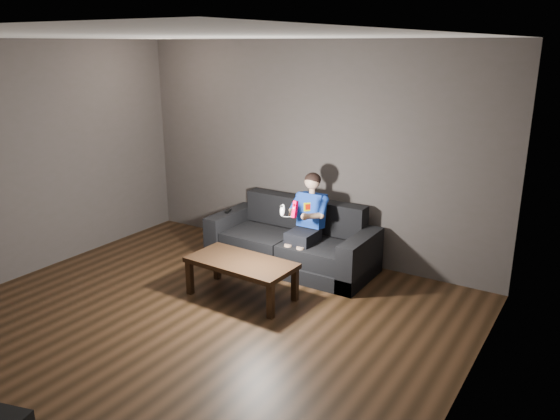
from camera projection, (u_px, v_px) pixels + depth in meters
The scene contains 11 objects.
floor at pixel (180, 333), 5.21m from camera, with size 5.00×5.00×0.00m, color black.
back_wall at pixel (310, 151), 6.83m from camera, with size 5.00×0.04×2.70m, color #3D3935.
left_wall at pixel (5, 165), 6.08m from camera, with size 0.04×5.00×2.70m, color #3D3935.
right_wall at pixel (459, 252), 3.54m from camera, with size 0.04×5.00×2.70m, color #3D3935.
ceiling at pixel (163, 36), 4.42m from camera, with size 5.00×5.00×0.02m, color white.
sofa at pixel (292, 245), 6.73m from camera, with size 2.05×0.88×0.79m.
child at pixel (307, 216), 6.44m from camera, with size 0.46×0.56×1.13m.
wii_remote_red at pixel (295, 209), 5.98m from camera, with size 0.06×0.08×0.19m.
nunchuk_white at pixel (283, 210), 6.08m from camera, with size 0.08×0.10×0.15m.
wii_remote_black at pixel (228, 211), 7.04m from camera, with size 0.08×0.15×0.03m.
coffee_table at pixel (241, 265), 5.84m from camera, with size 1.19×0.63×0.42m.
Camera 1 is at (3.27, -3.42, 2.65)m, focal length 35.00 mm.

